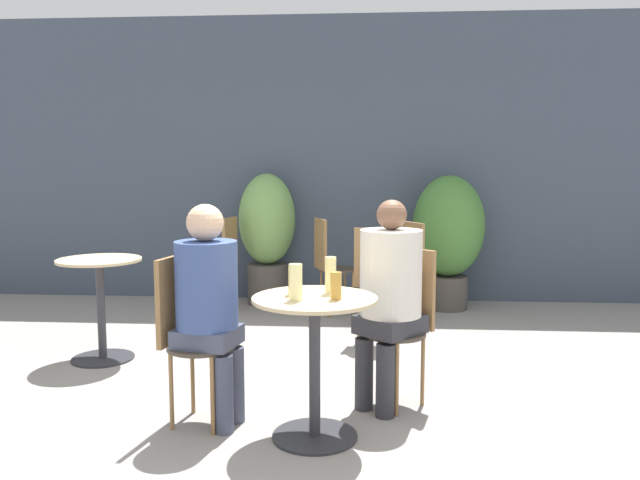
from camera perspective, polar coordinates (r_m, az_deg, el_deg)
The scene contains 18 objects.
ground_plane at distance 3.53m, azimuth 0.91°, elevation -17.14°, with size 20.00×20.00×0.00m, color gray.
storefront_wall at distance 6.68m, azimuth 2.54°, elevation 7.33°, with size 10.00×0.06×3.00m.
cafe_table_near at distance 3.29m, azimuth -0.49°, elevation -9.32°, with size 0.65×0.65×0.76m.
cafe_table_far at distance 4.88m, azimuth -19.44°, elevation -4.63°, with size 0.61×0.61×0.76m.
bistro_chair_0 at distance 3.82m, azimuth 7.73°, elevation -6.58°, with size 0.43×0.43×0.94m.
bistro_chair_1 at distance 3.56m, azimuth -12.20°, elevation -7.65°, with size 0.40×0.38×0.94m.
bistro_chair_2 at distance 6.20m, azimuth -8.86°, elevation -1.47°, with size 0.40×0.38×0.94m.
bistro_chair_3 at distance 5.61m, azimuth 7.80°, elevation -2.31°, with size 0.43×0.42×0.94m.
bistro_chair_4 at distance 5.03m, azimuth 5.00°, elevation -3.31°, with size 0.38×0.39×0.94m.
bistro_chair_5 at distance 5.99m, azimuth 0.73°, elevation -1.68°, with size 0.42×0.40×0.94m.
seated_person_0 at distance 3.67m, azimuth 6.33°, elevation -4.30°, with size 0.46×0.46×1.24m.
seated_person_1 at distance 3.45m, azimuth -10.12°, elevation -5.07°, with size 0.38×0.35×1.23m.
beer_glass_0 at distance 3.31m, azimuth 0.89°, elevation -3.23°, with size 0.06×0.06×0.20m.
beer_glass_1 at distance 3.28m, azimuth -2.36°, elevation -3.69°, with size 0.07×0.07×0.15m.
beer_glass_2 at distance 3.14m, azimuth -2.24°, elevation -3.88°, with size 0.07×0.07×0.19m.
beer_glass_3 at distance 3.16m, azimuth 1.48°, elevation -4.21°, with size 0.06×0.06×0.14m.
potted_plant_0 at distance 6.48m, azimuth -4.86°, elevation 0.80°, with size 0.58×0.58×1.36m.
potted_plant_1 at distance 6.36m, azimuth 11.65°, elevation 0.67°, with size 0.71×0.71×1.34m.
Camera 1 is at (0.17, -3.22, 1.43)m, focal length 35.00 mm.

